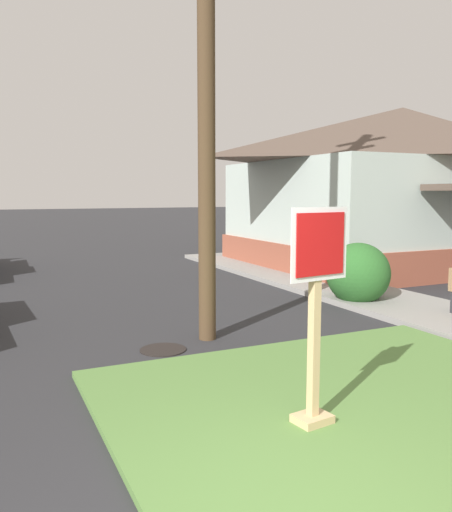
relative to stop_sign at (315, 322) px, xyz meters
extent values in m
cube|color=#567F3D|center=(0.85, -0.25, -1.07)|extent=(5.60, 5.68, 0.08)
cube|color=gray|center=(4.85, 4.40, -1.05)|extent=(2.20, 18.62, 0.12)
cube|color=tan|center=(0.00, 0.02, 0.01)|extent=(0.10, 0.10, 2.09)
cube|color=tan|center=(0.00, 0.02, -0.99)|extent=(0.40, 0.33, 0.08)
cube|color=white|center=(0.00, -0.03, 0.76)|extent=(0.70, 0.11, 0.70)
cube|color=red|center=(0.01, -0.05, 0.76)|extent=(0.60, 0.09, 0.60)
cylinder|color=black|center=(-0.52, 3.21, -1.11)|extent=(0.70, 0.70, 0.02)
cylinder|color=#4C3823|center=(0.33, 3.50, 3.62)|extent=(0.28, 0.28, 9.46)
cube|color=brown|center=(9.69, 9.20, -0.66)|extent=(9.71, 7.06, 0.90)
cube|color=#B2C1B7|center=(9.69, 9.20, 1.00)|extent=(9.52, 6.92, 2.43)
pyramid|color=brown|center=(9.69, 9.20, 3.12)|extent=(10.20, 7.41, 1.80)
ellipsoid|color=#2A6127|center=(4.29, 4.61, -0.45)|extent=(1.35, 1.35, 1.32)
camera|label=1|loc=(-2.88, -4.12, 1.24)|focal=36.58mm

